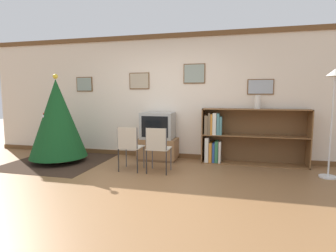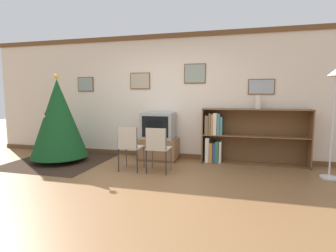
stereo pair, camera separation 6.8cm
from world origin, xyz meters
name	(u,v)px [view 1 (the left image)]	position (x,y,z in m)	size (l,w,h in m)	color
ground_plane	(135,190)	(0.00, 0.00, 0.00)	(24.00, 24.00, 0.00)	brown
wall_back	(169,97)	(0.00, 2.17, 1.35)	(8.92, 0.11, 2.70)	silver
area_rug	(59,161)	(-2.14, 1.20, 0.00)	(1.87, 1.90, 0.01)	#332319
christmas_tree	(57,119)	(-2.14, 1.20, 0.91)	(1.15, 1.15, 1.81)	maroon
tv_console	(158,149)	(-0.17, 1.85, 0.23)	(0.82, 0.51, 0.46)	brown
television	(158,126)	(-0.17, 1.85, 0.74)	(0.68, 0.50, 0.56)	#9E9E99
folding_chair_left	(130,146)	(-0.43, 0.89, 0.47)	(0.40, 0.40, 0.82)	#BCB29E
folding_chair_right	(158,147)	(0.10, 0.89, 0.47)	(0.40, 0.40, 0.82)	#BCB29E
bookshelf	(236,137)	(1.44, 1.94, 0.54)	(2.04, 0.36, 1.12)	brown
vase	(258,102)	(1.85, 1.99, 1.25)	(0.11, 0.11, 0.27)	silver
standing_lamp	(334,95)	(2.96, 1.33, 1.39)	(0.28, 0.28, 1.81)	silver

